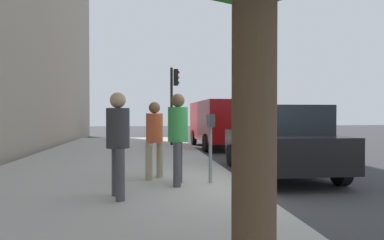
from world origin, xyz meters
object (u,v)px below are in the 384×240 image
at_px(parking_meter, 210,133).
at_px(pedestrian_bystander, 118,136).
at_px(parking_officer, 154,134).
at_px(traffic_signal, 174,93).
at_px(parked_sedan_near, 279,140).
at_px(pedestrian_at_meter, 178,131).
at_px(parked_van_far, 219,121).

relative_size(parking_meter, pedestrian_bystander, 0.80).
height_order(parking_meter, pedestrian_bystander, pedestrian_bystander).
height_order(parking_officer, traffic_signal, traffic_signal).
height_order(pedestrian_bystander, parking_officer, pedestrian_bystander).
distance_m(parked_sedan_near, traffic_signal, 7.67).
xyz_separation_m(pedestrian_at_meter, parked_van_far, (8.66, -2.75, 0.03)).
distance_m(pedestrian_at_meter, parked_sedan_near, 3.18).
distance_m(pedestrian_at_meter, pedestrian_bystander, 1.42).
bearing_deg(parked_sedan_near, pedestrian_at_meter, 119.47).
xyz_separation_m(pedestrian_at_meter, parked_sedan_near, (1.55, -2.75, -0.34)).
xyz_separation_m(parking_meter, parked_sedan_near, (1.48, -2.08, -0.27)).
distance_m(parking_officer, parked_sedan_near, 3.32).
bearing_deg(parking_meter, pedestrian_at_meter, 96.27).
xyz_separation_m(pedestrian_bystander, parking_officer, (1.60, -0.64, -0.07)).
xyz_separation_m(parked_van_far, traffic_signal, (0.06, 2.14, 1.32)).
distance_m(parking_meter, parked_van_far, 8.84).
bearing_deg(traffic_signal, pedestrian_at_meter, 176.01).
bearing_deg(parking_meter, pedestrian_bystander, 119.18).
relative_size(pedestrian_bystander, parked_van_far, 0.34).
distance_m(pedestrian_at_meter, traffic_signal, 8.85).
distance_m(pedestrian_at_meter, parked_van_far, 9.09).
relative_size(pedestrian_at_meter, parking_officer, 1.09).
distance_m(parking_officer, parked_van_far, 8.60).
distance_m(parking_meter, pedestrian_at_meter, 0.68).
bearing_deg(pedestrian_at_meter, parking_meter, 16.54).
bearing_deg(parking_meter, traffic_signal, 0.43).
relative_size(parking_officer, traffic_signal, 0.47).
bearing_deg(parking_officer, parked_van_far, 109.47).
bearing_deg(parking_officer, parked_sedan_near, 56.52).
bearing_deg(parking_officer, parking_meter, 12.77).
height_order(pedestrian_at_meter, parking_officer, pedestrian_at_meter).
relative_size(parking_meter, parked_sedan_near, 0.32).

